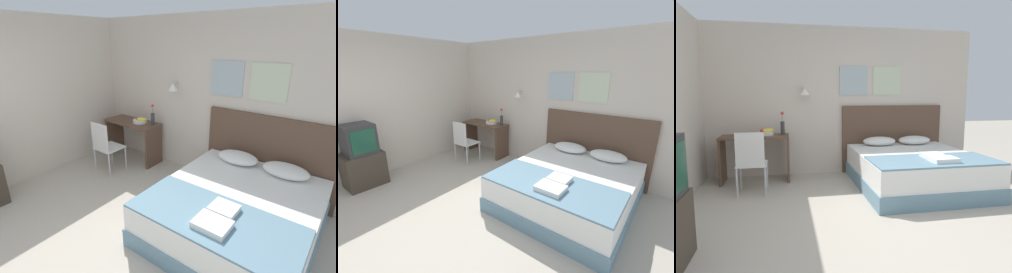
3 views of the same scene
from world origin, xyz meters
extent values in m
plane|color=#B2A899|center=(0.00, 0.00, 0.00)|extent=(24.00, 24.00, 0.00)
cube|color=beige|center=(0.00, 2.74, 1.32)|extent=(5.30, 0.06, 2.65)
cube|color=#A8B7BC|center=(0.35, 2.70, 1.70)|extent=(0.52, 0.02, 0.52)
cube|color=beige|center=(0.98, 2.70, 1.70)|extent=(0.52, 0.02, 0.52)
cylinder|color=#B2B2B7|center=(-0.55, 2.63, 1.55)|extent=(0.02, 0.16, 0.02)
cone|color=white|center=(-0.55, 2.54, 1.50)|extent=(0.17, 0.17, 0.12)
cube|color=#66899E|center=(1.10, 1.61, 0.11)|extent=(1.81, 2.07, 0.22)
cube|color=white|center=(1.10, 1.61, 0.38)|extent=(1.77, 2.03, 0.32)
cube|color=brown|center=(1.10, 2.68, 0.62)|extent=(1.93, 0.06, 1.24)
ellipsoid|color=white|center=(0.76, 2.40, 0.62)|extent=(0.59, 0.40, 0.15)
ellipsoid|color=white|center=(1.44, 2.40, 0.62)|extent=(0.59, 0.40, 0.15)
cube|color=#66899E|center=(1.10, 1.01, 0.55)|extent=(1.75, 0.83, 0.02)
cube|color=white|center=(1.15, 1.16, 0.59)|extent=(0.28, 0.26, 0.06)
cube|color=white|center=(1.17, 0.87, 0.59)|extent=(0.35, 0.28, 0.06)
cube|color=brown|center=(-1.39, 2.38, 0.76)|extent=(1.10, 0.49, 0.03)
cube|color=brown|center=(-1.92, 2.38, 0.37)|extent=(0.04, 0.45, 0.74)
cube|color=brown|center=(-0.86, 2.38, 0.37)|extent=(0.04, 0.45, 0.74)
cube|color=white|center=(-1.39, 1.77, 0.43)|extent=(0.43, 0.43, 0.02)
cube|color=white|center=(-1.39, 1.58, 0.68)|extent=(0.39, 0.03, 0.48)
cylinder|color=#B7B7BC|center=(-1.58, 1.97, 0.21)|extent=(0.03, 0.03, 0.42)
cylinder|color=#B7B7BC|center=(-1.19, 1.97, 0.21)|extent=(0.03, 0.03, 0.42)
cylinder|color=#B7B7BC|center=(-1.58, 1.58, 0.21)|extent=(0.03, 0.03, 0.42)
cylinder|color=#B7B7BC|center=(-1.19, 1.58, 0.21)|extent=(0.03, 0.03, 0.42)
cylinder|color=silver|center=(-1.23, 2.41, 0.80)|extent=(0.27, 0.27, 0.05)
ellipsoid|color=yellow|center=(-1.17, 2.40, 0.85)|extent=(0.21, 0.14, 0.07)
sphere|color=red|center=(-1.28, 2.41, 0.84)|extent=(0.07, 0.07, 0.07)
cylinder|color=#333338|center=(-0.94, 2.45, 0.89)|extent=(0.07, 0.07, 0.22)
cylinder|color=#3D7538|center=(-0.94, 2.45, 1.07)|extent=(0.01, 0.01, 0.14)
sphere|color=#DB3838|center=(-0.94, 2.45, 1.14)|extent=(0.06, 0.06, 0.06)
camera|label=1|loc=(2.09, -1.02, 2.26)|focal=28.00mm
camera|label=2|loc=(2.29, -1.43, 2.01)|focal=24.00mm
camera|label=3|loc=(-0.88, -2.71, 1.45)|focal=32.00mm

